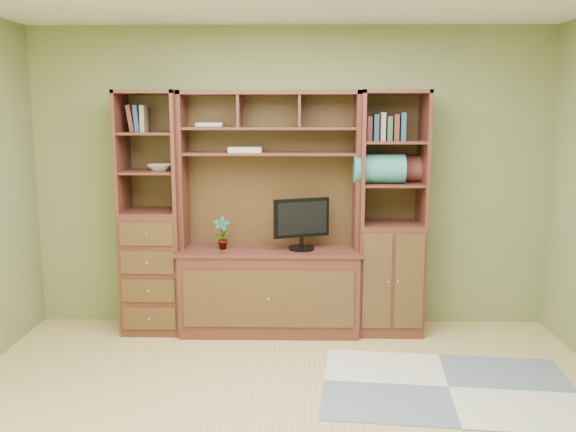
{
  "coord_description": "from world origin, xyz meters",
  "views": [
    {
      "loc": [
        0.07,
        -3.32,
        1.86
      ],
      "look_at": [
        -0.01,
        1.2,
        1.1
      ],
      "focal_mm": 38.0,
      "sensor_mm": 36.0,
      "label": 1
    }
  ],
  "objects_px": {
    "center_hutch": "(269,214)",
    "monitor": "(302,215)",
    "right_tower": "(391,214)",
    "left_tower": "(152,213)"
  },
  "relations": [
    {
      "from": "center_hutch",
      "to": "monitor",
      "type": "xyz_separation_m",
      "value": [
        0.27,
        -0.03,
        0.0
      ]
    },
    {
      "from": "center_hutch",
      "to": "monitor",
      "type": "bearing_deg",
      "value": -7.38
    },
    {
      "from": "center_hutch",
      "to": "right_tower",
      "type": "xyz_separation_m",
      "value": [
        1.02,
        0.04,
        0.0
      ]
    },
    {
      "from": "left_tower",
      "to": "right_tower",
      "type": "relative_size",
      "value": 1.0
    },
    {
      "from": "right_tower",
      "to": "monitor",
      "type": "distance_m",
      "value": 0.76
    },
    {
      "from": "center_hutch",
      "to": "left_tower",
      "type": "height_order",
      "value": "same"
    },
    {
      "from": "monitor",
      "to": "center_hutch",
      "type": "bearing_deg",
      "value": 151.0
    },
    {
      "from": "center_hutch",
      "to": "right_tower",
      "type": "distance_m",
      "value": 1.03
    },
    {
      "from": "right_tower",
      "to": "monitor",
      "type": "height_order",
      "value": "right_tower"
    },
    {
      "from": "center_hutch",
      "to": "left_tower",
      "type": "distance_m",
      "value": 1.0
    }
  ]
}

